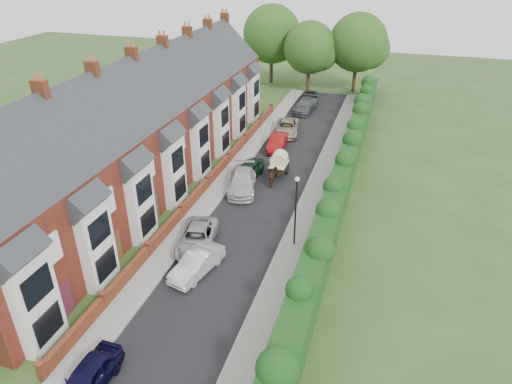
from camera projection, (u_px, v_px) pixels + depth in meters
ground at (226, 271)px, 28.34m from camera, size 140.00×140.00×0.00m
road at (267, 190)px, 37.69m from camera, size 6.00×58.00×0.02m
pavement_hedge_side at (316, 196)px, 36.60m from camera, size 2.20×58.00×0.12m
pavement_house_side at (223, 183)px, 38.66m from camera, size 1.70×58.00×0.12m
kerb_hedge_side at (303, 195)px, 36.87m from camera, size 0.18×58.00×0.13m
kerb_house_side at (232, 184)px, 38.45m from camera, size 0.18×58.00×0.13m
hedge at (340, 182)px, 35.40m from camera, size 2.10×58.00×2.85m
terrace_row at (143, 130)px, 37.37m from camera, size 9.05×40.50×11.50m
garden_wall_row at (208, 182)px, 37.88m from camera, size 0.35×40.35×1.10m
lamppost at (296, 203)px, 29.23m from camera, size 0.32×0.32×5.16m
tree_far_left at (312, 49)px, 59.89m from camera, size 7.14×6.80×9.29m
tree_far_right at (361, 44)px, 59.72m from camera, size 7.98×7.60×10.31m
tree_far_back at (275, 36)px, 63.51m from camera, size 8.40×8.00×10.82m
car_navy at (88, 378)px, 20.57m from camera, size 1.69×4.04×1.37m
car_silver_a at (197, 263)px, 27.93m from camera, size 2.41×4.43×1.38m
car_silver_b at (197, 238)px, 30.34m from camera, size 3.23×5.29×1.37m
car_white at (242, 181)px, 37.39m from camera, size 3.42×5.67×1.54m
car_green at (248, 171)px, 39.23m from camera, size 2.03×4.41×1.47m
car_red at (278, 142)px, 44.90m from camera, size 1.84×4.46×1.44m
car_beige at (287, 128)px, 48.46m from camera, size 3.18×5.42×1.42m
car_grey at (305, 105)px, 54.92m from camera, size 2.58×5.36×1.51m
car_black at (308, 97)px, 58.38m from camera, size 2.11×4.12×1.34m
horse at (273, 177)px, 38.15m from camera, size 1.06×1.80×1.42m
horse_cart at (279, 162)px, 39.39m from camera, size 1.43×3.17×2.29m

